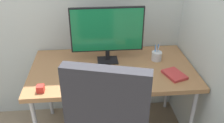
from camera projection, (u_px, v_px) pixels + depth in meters
desk at (112, 72)px, 2.12m from camera, size 1.40×0.78×0.74m
monitor at (107, 31)px, 2.07m from camera, size 0.63×0.15×0.49m
keyboard at (97, 80)px, 1.90m from camera, size 0.43×0.18×0.02m
mouse at (143, 80)px, 1.88m from camera, size 0.08×0.11×0.04m
pen_holder at (157, 56)px, 2.19m from camera, size 0.09×0.09×0.18m
notebook at (174, 75)px, 1.97m from camera, size 0.19×0.22×0.02m
desk_clamp_accessory at (41, 89)px, 1.77m from camera, size 0.05×0.05×0.05m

